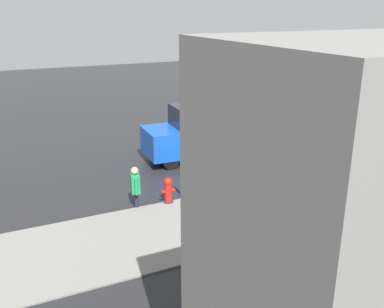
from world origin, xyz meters
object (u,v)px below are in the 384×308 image
object	(u,v)px
fire_hydrant	(168,191)
sign_post	(194,163)
moving_hatchback	(198,132)
pedestrian	(135,185)

from	to	relation	value
fire_hydrant	sign_post	size ratio (longest dim) A/B	0.33
moving_hatchback	fire_hydrant	bearing A→B (deg)	51.73
moving_hatchback	pedestrian	xyz separation A→B (m)	(3.49, 3.07, -0.34)
moving_hatchback	pedestrian	bearing A→B (deg)	41.30
fire_hydrant	sign_post	bearing A→B (deg)	105.76
pedestrian	moving_hatchback	bearing A→B (deg)	-138.70
pedestrian	sign_post	size ratio (longest dim) A/B	0.51
moving_hatchback	pedestrian	size ratio (longest dim) A/B	3.26
pedestrian	fire_hydrant	bearing A→B (deg)	168.86
sign_post	pedestrian	bearing A→B (deg)	-46.07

